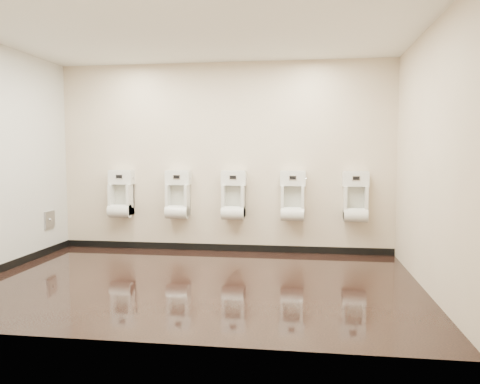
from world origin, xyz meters
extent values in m
cube|color=black|center=(0.00, 0.00, 0.00)|extent=(5.00, 3.50, 0.00)
cube|color=white|center=(0.00, 0.00, 2.80)|extent=(5.00, 3.50, 0.00)
cube|color=beige|center=(0.00, 1.75, 1.40)|extent=(5.00, 0.02, 2.80)
cube|color=beige|center=(0.00, -1.75, 1.40)|extent=(5.00, 0.02, 2.80)
cube|color=beige|center=(2.50, 0.00, 1.40)|extent=(0.02, 3.50, 2.80)
cube|color=black|center=(0.00, 1.74, 0.05)|extent=(5.00, 0.02, 0.10)
cube|color=#9E9EA3|center=(-2.48, 1.20, 0.50)|extent=(0.03, 0.25, 0.25)
cylinder|color=silver|center=(-2.46, 1.20, 0.50)|extent=(0.02, 0.04, 0.04)
cube|color=silver|center=(-1.56, 1.63, 0.77)|extent=(0.33, 0.24, 0.47)
cube|color=silver|center=(-1.56, 1.71, 0.81)|extent=(0.25, 0.01, 0.35)
cylinder|color=silver|center=(-1.56, 1.57, 0.60)|extent=(0.33, 0.20, 0.20)
cube|color=silver|center=(-1.56, 1.66, 1.10)|extent=(0.36, 0.17, 0.20)
cube|color=black|center=(-1.56, 1.57, 1.12)|extent=(0.09, 0.01, 0.05)
cube|color=silver|center=(-1.56, 1.57, 1.12)|extent=(0.11, 0.01, 0.07)
cylinder|color=silver|center=(-1.37, 1.66, 1.10)|extent=(0.01, 0.03, 0.03)
cube|color=silver|center=(-0.67, 1.63, 0.77)|extent=(0.33, 0.24, 0.47)
cube|color=silver|center=(-0.67, 1.71, 0.81)|extent=(0.25, 0.01, 0.35)
cylinder|color=silver|center=(-0.67, 1.57, 0.60)|extent=(0.33, 0.20, 0.20)
cube|color=silver|center=(-0.67, 1.66, 1.10)|extent=(0.36, 0.17, 0.20)
cube|color=black|center=(-0.67, 1.57, 1.12)|extent=(0.09, 0.01, 0.05)
cube|color=silver|center=(-0.67, 1.57, 1.12)|extent=(0.11, 0.01, 0.07)
cylinder|color=silver|center=(-0.48, 1.66, 1.10)|extent=(0.01, 0.03, 0.03)
cube|color=silver|center=(0.18, 1.63, 0.77)|extent=(0.33, 0.24, 0.47)
cube|color=silver|center=(0.18, 1.71, 0.81)|extent=(0.25, 0.01, 0.35)
cylinder|color=silver|center=(0.18, 1.57, 0.60)|extent=(0.33, 0.20, 0.20)
cube|color=silver|center=(0.18, 1.66, 1.10)|extent=(0.36, 0.17, 0.20)
cube|color=black|center=(0.18, 1.57, 1.12)|extent=(0.09, 0.01, 0.05)
cube|color=silver|center=(0.18, 1.57, 1.12)|extent=(0.11, 0.01, 0.07)
cylinder|color=silver|center=(0.36, 1.66, 1.10)|extent=(0.01, 0.03, 0.03)
cube|color=silver|center=(1.04, 1.63, 0.77)|extent=(0.33, 0.24, 0.47)
cube|color=silver|center=(1.04, 1.71, 0.81)|extent=(0.25, 0.01, 0.35)
cylinder|color=silver|center=(1.04, 1.57, 0.60)|extent=(0.33, 0.20, 0.20)
cube|color=silver|center=(1.04, 1.66, 1.10)|extent=(0.36, 0.17, 0.20)
cube|color=black|center=(1.04, 1.57, 1.12)|extent=(0.09, 0.01, 0.05)
cube|color=silver|center=(1.04, 1.57, 1.12)|extent=(0.11, 0.01, 0.07)
cylinder|color=silver|center=(1.23, 1.66, 1.10)|extent=(0.01, 0.03, 0.03)
cube|color=silver|center=(1.92, 1.63, 0.77)|extent=(0.33, 0.24, 0.47)
cube|color=silver|center=(1.92, 1.71, 0.81)|extent=(0.25, 0.01, 0.35)
cylinder|color=silver|center=(1.92, 1.57, 0.60)|extent=(0.33, 0.20, 0.20)
cube|color=silver|center=(1.92, 1.66, 1.10)|extent=(0.36, 0.17, 0.20)
cube|color=black|center=(1.92, 1.57, 1.12)|extent=(0.09, 0.01, 0.05)
cube|color=silver|center=(1.92, 1.57, 1.12)|extent=(0.11, 0.01, 0.07)
cylinder|color=silver|center=(2.11, 1.66, 1.10)|extent=(0.01, 0.03, 0.03)
camera|label=1|loc=(1.21, -5.12, 1.45)|focal=35.00mm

